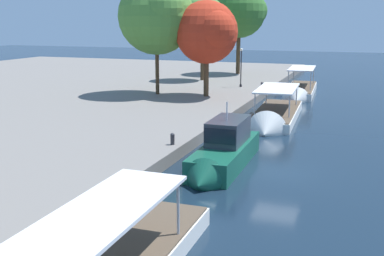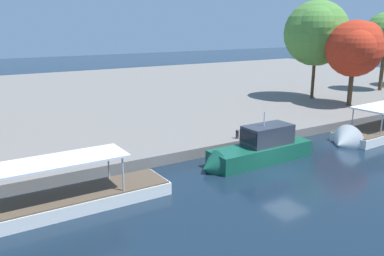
{
  "view_description": "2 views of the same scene",
  "coord_description": "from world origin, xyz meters",
  "px_view_note": "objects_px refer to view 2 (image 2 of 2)",
  "views": [
    {
      "loc": [
        -26.05,
        -4.42,
        8.3
      ],
      "look_at": [
        -0.02,
        5.03,
        2.13
      ],
      "focal_mm": 45.47,
      "sensor_mm": 36.0,
      "label": 1
    },
    {
      "loc": [
        -18.57,
        -18.01,
        9.79
      ],
      "look_at": [
        -4.03,
        5.7,
        2.53
      ],
      "focal_mm": 37.47,
      "sensor_mm": 36.0,
      "label": 2
    }
  ],
  "objects_px": {
    "motor_yacht_2": "(256,153)",
    "tree_1": "(317,32)",
    "tree_5": "(356,47)",
    "mooring_bollard_1": "(237,134)",
    "tour_boat_1": "(33,211)",
    "tour_boat_3": "(377,134)"
  },
  "relations": [
    {
      "from": "tree_5",
      "to": "tour_boat_3",
      "type": "bearing_deg",
      "value": -130.06
    },
    {
      "from": "tree_5",
      "to": "tour_boat_1",
      "type": "bearing_deg",
      "value": -167.49
    },
    {
      "from": "tour_boat_1",
      "to": "tree_1",
      "type": "height_order",
      "value": "tree_1"
    },
    {
      "from": "motor_yacht_2",
      "to": "tree_5",
      "type": "xyz_separation_m",
      "value": [
        20.26,
        7.49,
        6.59
      ]
    },
    {
      "from": "mooring_bollard_1",
      "to": "tour_boat_3",
      "type": "bearing_deg",
      "value": -17.6
    },
    {
      "from": "tour_boat_3",
      "to": "motor_yacht_2",
      "type": "bearing_deg",
      "value": -4.77
    },
    {
      "from": "tree_1",
      "to": "mooring_bollard_1",
      "type": "bearing_deg",
      "value": -154.01
    },
    {
      "from": "motor_yacht_2",
      "to": "mooring_bollard_1",
      "type": "distance_m",
      "value": 3.74
    },
    {
      "from": "tour_boat_1",
      "to": "motor_yacht_2",
      "type": "distance_m",
      "value": 15.48
    },
    {
      "from": "tour_boat_3",
      "to": "tour_boat_1",
      "type": "bearing_deg",
      "value": -2.97
    },
    {
      "from": "tour_boat_1",
      "to": "tree_5",
      "type": "xyz_separation_m",
      "value": [
        35.73,
        7.93,
        7.01
      ]
    },
    {
      "from": "motor_yacht_2",
      "to": "mooring_bollard_1",
      "type": "xyz_separation_m",
      "value": [
        1.04,
        3.57,
        0.45
      ]
    },
    {
      "from": "tree_1",
      "to": "tour_boat_3",
      "type": "bearing_deg",
      "value": -115.16
    },
    {
      "from": "tour_boat_1",
      "to": "tree_5",
      "type": "bearing_deg",
      "value": -168.11
    },
    {
      "from": "mooring_bollard_1",
      "to": "tree_1",
      "type": "xyz_separation_m",
      "value": [
        18.73,
        9.13,
        7.61
      ]
    },
    {
      "from": "mooring_bollard_1",
      "to": "tree_1",
      "type": "relative_size",
      "value": 0.06
    },
    {
      "from": "tour_boat_1",
      "to": "tree_5",
      "type": "distance_m",
      "value": 37.26
    },
    {
      "from": "tour_boat_3",
      "to": "mooring_bollard_1",
      "type": "bearing_deg",
      "value": -20.6
    },
    {
      "from": "motor_yacht_2",
      "to": "mooring_bollard_1",
      "type": "height_order",
      "value": "motor_yacht_2"
    },
    {
      "from": "motor_yacht_2",
      "to": "tree_1",
      "type": "height_order",
      "value": "tree_1"
    },
    {
      "from": "motor_yacht_2",
      "to": "tree_5",
      "type": "height_order",
      "value": "tree_5"
    },
    {
      "from": "mooring_bollard_1",
      "to": "tree_5",
      "type": "height_order",
      "value": "tree_5"
    }
  ]
}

